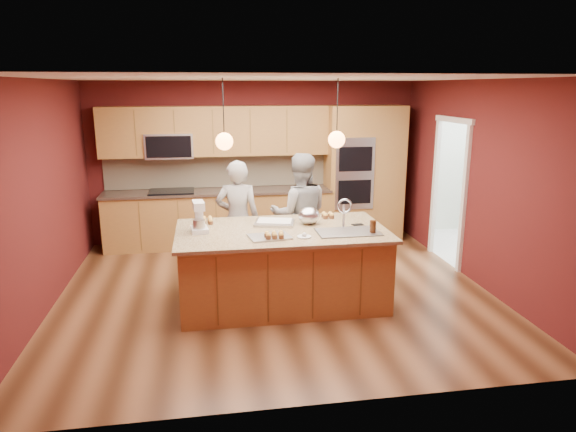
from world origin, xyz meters
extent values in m
plane|color=#442614|center=(0.00, 0.00, 0.00)|extent=(5.50, 5.50, 0.00)
plane|color=white|center=(0.00, 0.00, 2.70)|extent=(5.50, 5.50, 0.00)
plane|color=#4D1514|center=(0.00, 2.50, 1.35)|extent=(5.50, 0.00, 5.50)
plane|color=#4D1514|center=(0.00, -2.50, 1.35)|extent=(5.50, 0.00, 5.50)
plane|color=#4D1514|center=(-2.75, 0.00, 1.35)|extent=(0.00, 5.00, 5.00)
plane|color=#4D1514|center=(2.75, 0.00, 1.35)|extent=(0.00, 5.00, 5.00)
cube|color=#996636|center=(-0.65, 2.20, 0.45)|extent=(3.70, 0.60, 0.90)
cube|color=#2F261F|center=(-0.65, 2.19, 0.92)|extent=(3.74, 0.64, 0.04)
cube|color=beige|center=(-0.65, 2.48, 1.22)|extent=(3.70, 0.03, 0.56)
cube|color=#996636|center=(-0.65, 2.32, 1.90)|extent=(3.70, 0.36, 0.80)
cube|color=black|center=(-1.40, 2.18, 0.94)|extent=(0.72, 0.52, 0.03)
cube|color=#B3B7BB|center=(-1.40, 2.30, 1.68)|extent=(0.76, 0.40, 0.40)
cube|color=#996636|center=(1.60, 2.20, 1.15)|extent=(0.80, 0.60, 2.30)
cube|color=#B3B7BB|center=(1.60, 1.90, 1.20)|extent=(0.66, 0.04, 1.20)
cube|color=#996636|center=(2.25, 2.20, 1.15)|extent=(0.50, 0.60, 2.30)
plane|color=silver|center=(3.65, 1.20, 0.00)|extent=(2.60, 2.60, 0.00)
plane|color=silver|center=(4.55, 1.20, 1.35)|extent=(0.00, 2.70, 2.70)
cube|color=silver|center=(4.35, 1.20, 1.95)|extent=(0.35, 2.40, 0.75)
cylinder|color=black|center=(-0.62, -0.31, 2.35)|extent=(0.01, 0.01, 0.70)
sphere|color=#FF863F|center=(-0.62, -0.31, 2.00)|extent=(0.20, 0.20, 0.20)
cylinder|color=black|center=(0.70, -0.31, 2.35)|extent=(0.01, 0.01, 0.70)
sphere|color=#FF863F|center=(0.70, -0.31, 2.00)|extent=(0.20, 0.20, 0.20)
cube|color=#996636|center=(0.04, -0.31, 0.45)|extent=(2.43, 1.32, 0.89)
cube|color=beige|center=(0.04, -0.31, 0.91)|extent=(2.53, 1.42, 0.04)
cube|color=#B3B7BB|center=(0.80, -0.57, 0.85)|extent=(0.73, 0.43, 0.18)
imported|color=black|center=(-0.43, 0.64, 0.83)|extent=(0.64, 0.46, 1.65)
imported|color=gray|center=(0.44, 0.64, 0.86)|extent=(0.88, 0.71, 1.73)
cube|color=white|center=(-0.94, -0.28, 0.96)|extent=(0.22, 0.27, 0.06)
cube|color=white|center=(-0.94, -0.17, 1.11)|extent=(0.11, 0.09, 0.25)
cube|color=white|center=(-0.94, -0.26, 1.25)|extent=(0.15, 0.27, 0.10)
cylinder|color=silver|center=(-0.94, -0.31, 1.03)|extent=(0.15, 0.15, 0.14)
cube|color=silver|center=(-0.01, -0.06, 0.95)|extent=(0.56, 0.46, 0.03)
cube|color=silver|center=(-0.01, -0.06, 0.97)|extent=(0.48, 0.39, 0.02)
cube|color=#B3B7BB|center=(-0.15, -0.63, 0.94)|extent=(0.51, 0.40, 0.02)
ellipsoid|color=silver|center=(0.41, -0.12, 1.04)|extent=(0.27, 0.27, 0.23)
cylinder|color=silver|center=(0.24, -0.69, 0.94)|extent=(0.17, 0.17, 0.01)
cylinder|color=#361A0B|center=(1.07, -0.64, 1.01)|extent=(0.08, 0.08, 0.15)
cube|color=black|center=(1.00, -0.27, 0.94)|extent=(0.15, 0.09, 0.01)
cube|color=white|center=(4.19, 0.79, 0.53)|extent=(0.82, 0.83, 1.06)
cube|color=white|center=(4.21, 1.61, 0.51)|extent=(0.80, 0.81, 1.02)
camera|label=1|loc=(-0.85, -6.21, 2.61)|focal=32.00mm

